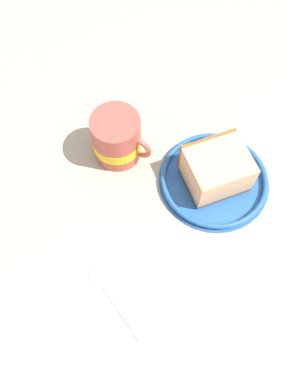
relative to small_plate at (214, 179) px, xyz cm
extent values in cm
cube|color=tan|center=(6.05, 3.71, -1.76)|extent=(118.57, 118.57, 2.07)
cylinder|color=#26599E|center=(0.00, 0.00, -0.41)|extent=(18.11, 18.11, 0.64)
torus|color=#26599E|center=(0.00, 0.00, 0.33)|extent=(17.50, 17.50, 0.84)
cube|color=brown|center=(0.00, 0.00, 0.21)|extent=(11.36, 10.30, 0.60)
cube|color=#EAB27F|center=(0.00, 0.00, 3.36)|extent=(11.36, 10.30, 5.69)
cube|color=brown|center=(1.34, -3.92, 3.36)|extent=(9.07, 3.60, 5.69)
cylinder|color=#BF4C3F|center=(15.70, -6.21, 3.61)|extent=(7.91, 7.91, 8.68)
cylinder|color=yellow|center=(15.70, -6.21, 2.65)|extent=(8.07, 8.07, 2.05)
cylinder|color=black|center=(15.70, -6.21, 6.84)|extent=(6.96, 6.96, 0.40)
torus|color=#BF4C3F|center=(12.26, -4.25, 3.61)|extent=(4.50, 3.06, 4.68)
ellipsoid|color=silver|center=(18.88, 15.37, -0.33)|extent=(3.35, 3.61, 0.80)
cylinder|color=silver|center=(15.30, 20.55, -0.48)|extent=(5.86, 8.17, 0.50)
camera|label=1|loc=(12.29, 29.43, 56.50)|focal=36.62mm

